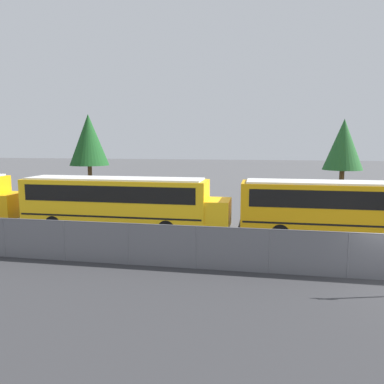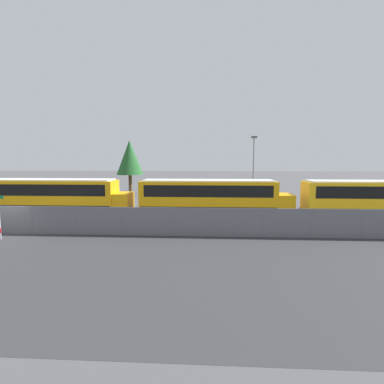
{
  "view_description": "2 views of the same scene",
  "coord_description": "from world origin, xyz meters",
  "px_view_note": "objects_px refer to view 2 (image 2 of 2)",
  "views": [
    {
      "loc": [
        -4.94,
        -15.02,
        5.3
      ],
      "look_at": [
        -8.81,
        5.98,
        2.46
      ],
      "focal_mm": 35.0,
      "sensor_mm": 36.0,
      "label": 1
    },
    {
      "loc": [
        13.11,
        -18.71,
        4.96
      ],
      "look_at": [
        11.75,
        5.43,
        2.25
      ],
      "focal_mm": 28.0,
      "sensor_mm": 36.0,
      "label": 2
    }
  ],
  "objects_px": {
    "school_bus_5": "(379,197)",
    "light_pole": "(254,167)",
    "school_bus_3": "(55,194)",
    "school_bus_4": "(211,195)",
    "tree_2": "(130,158)"
  },
  "relations": [
    {
      "from": "school_bus_5",
      "to": "tree_2",
      "type": "bearing_deg",
      "value": 147.33
    },
    {
      "from": "light_pole",
      "to": "tree_2",
      "type": "distance_m",
      "value": 17.24
    },
    {
      "from": "school_bus_5",
      "to": "light_pole",
      "type": "xyz_separation_m",
      "value": [
        -8.82,
        8.04,
        2.13
      ]
    },
    {
      "from": "school_bus_4",
      "to": "school_bus_5",
      "type": "xyz_separation_m",
      "value": [
        13.41,
        -0.23,
        0.0
      ]
    },
    {
      "from": "school_bus_3",
      "to": "school_bus_5",
      "type": "height_order",
      "value": "same"
    },
    {
      "from": "light_pole",
      "to": "school_bus_3",
      "type": "bearing_deg",
      "value": -156.81
    },
    {
      "from": "school_bus_3",
      "to": "school_bus_4",
      "type": "distance_m",
      "value": 13.43
    },
    {
      "from": "school_bus_3",
      "to": "light_pole",
      "type": "xyz_separation_m",
      "value": [
        18.02,
        7.72,
        2.13
      ]
    },
    {
      "from": "school_bus_3",
      "to": "tree_2",
      "type": "xyz_separation_m",
      "value": [
        2.55,
        15.25,
        3.17
      ]
    },
    {
      "from": "tree_2",
      "to": "light_pole",
      "type": "bearing_deg",
      "value": -25.96
    },
    {
      "from": "school_bus_4",
      "to": "light_pole",
      "type": "distance_m",
      "value": 9.31
    },
    {
      "from": "school_bus_4",
      "to": "tree_2",
      "type": "relative_size",
      "value": 1.7
    },
    {
      "from": "school_bus_5",
      "to": "light_pole",
      "type": "height_order",
      "value": "light_pole"
    },
    {
      "from": "tree_2",
      "to": "school_bus_4",
      "type": "bearing_deg",
      "value": -54.67
    },
    {
      "from": "school_bus_4",
      "to": "school_bus_5",
      "type": "bearing_deg",
      "value": -0.96
    }
  ]
}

